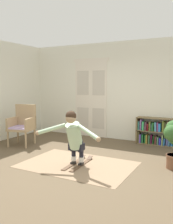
# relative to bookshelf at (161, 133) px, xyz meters

# --- Properties ---
(ground_plane) EXTENTS (7.20, 7.20, 0.00)m
(ground_plane) POSITION_rel_bookshelf_xyz_m (-1.30, -2.39, -0.34)
(ground_plane) COLOR brown
(back_wall) EXTENTS (6.00, 0.10, 2.90)m
(back_wall) POSITION_rel_bookshelf_xyz_m (-1.30, 0.21, 1.11)
(back_wall) COLOR silver
(back_wall) RESTS_ON ground
(double_door) EXTENTS (1.22, 0.05, 2.45)m
(double_door) POSITION_rel_bookshelf_xyz_m (-2.23, 0.15, 0.89)
(double_door) COLOR silver
(double_door) RESTS_ON ground
(rug) EXTENTS (2.28, 1.54, 0.01)m
(rug) POSITION_rel_bookshelf_xyz_m (-1.19, -2.48, -0.33)
(rug) COLOR #92765A
(rug) RESTS_ON ground
(bookshelf) EXTENTS (1.35, 0.30, 0.75)m
(bookshelf) POSITION_rel_bookshelf_xyz_m (0.00, 0.00, 0.00)
(bookshelf) COLOR brown
(bookshelf) RESTS_ON ground
(wicker_chair) EXTENTS (0.73, 0.73, 1.10)m
(wicker_chair) POSITION_rel_bookshelf_xyz_m (-3.37, -1.72, 0.25)
(wicker_chair) COLOR tan
(wicker_chair) RESTS_ON ground
(skis_pair) EXTENTS (0.32, 0.95, 0.07)m
(skis_pair) POSITION_rel_bookshelf_xyz_m (-1.19, -2.44, -0.31)
(skis_pair) COLOR brown
(skis_pair) RESTS_ON rug
(person_skier) EXTENTS (1.40, 0.64, 1.08)m
(person_skier) POSITION_rel_bookshelf_xyz_m (-1.18, -2.63, 0.33)
(person_skier) COLOR white
(person_skier) RESTS_ON skis_pair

